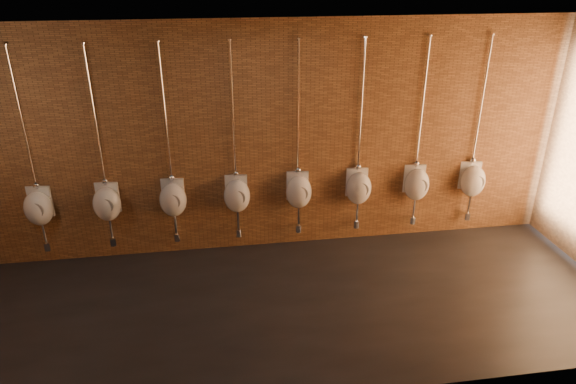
% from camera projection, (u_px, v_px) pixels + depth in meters
% --- Properties ---
extents(ground, '(8.50, 8.50, 0.00)m').
position_uv_depth(ground, '(278.00, 305.00, 6.26)').
color(ground, black).
rests_on(ground, ground).
extents(room_shell, '(8.54, 3.04, 3.22)m').
position_uv_depth(room_shell, '(276.00, 150.00, 5.42)').
color(room_shell, black).
rests_on(room_shell, ground).
extents(urinal_0, '(0.41, 0.37, 2.72)m').
position_uv_depth(urinal_0, '(39.00, 207.00, 6.72)').
color(urinal_0, white).
rests_on(urinal_0, ground).
extents(urinal_1, '(0.41, 0.37, 2.72)m').
position_uv_depth(urinal_1, '(107.00, 203.00, 6.83)').
color(urinal_1, white).
rests_on(urinal_1, ground).
extents(urinal_2, '(0.41, 0.37, 2.72)m').
position_uv_depth(urinal_2, '(173.00, 198.00, 6.95)').
color(urinal_2, white).
rests_on(urinal_2, ground).
extents(urinal_3, '(0.41, 0.37, 2.72)m').
position_uv_depth(urinal_3, '(237.00, 194.00, 7.07)').
color(urinal_3, white).
rests_on(urinal_3, ground).
extents(urinal_4, '(0.41, 0.37, 2.72)m').
position_uv_depth(urinal_4, '(299.00, 191.00, 7.19)').
color(urinal_4, white).
rests_on(urinal_4, ground).
extents(urinal_5, '(0.41, 0.37, 2.72)m').
position_uv_depth(urinal_5, '(359.00, 187.00, 7.30)').
color(urinal_5, white).
rests_on(urinal_5, ground).
extents(urinal_6, '(0.41, 0.37, 2.72)m').
position_uv_depth(urinal_6, '(416.00, 183.00, 7.42)').
color(urinal_6, white).
rests_on(urinal_6, ground).
extents(urinal_7, '(0.41, 0.37, 2.72)m').
position_uv_depth(urinal_7, '(473.00, 180.00, 7.54)').
color(urinal_7, white).
rests_on(urinal_7, ground).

